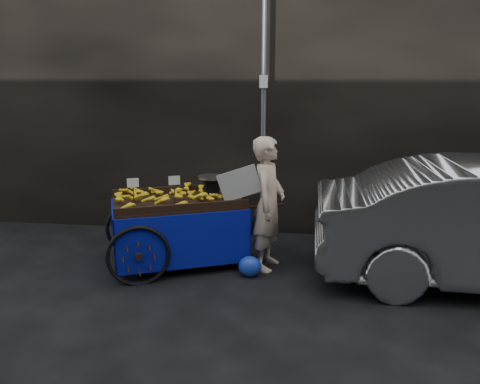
# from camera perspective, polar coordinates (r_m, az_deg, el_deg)

# --- Properties ---
(ground) EXTENTS (80.00, 80.00, 0.00)m
(ground) POSITION_cam_1_polar(r_m,az_deg,el_deg) (6.21, -1.06, -9.54)
(ground) COLOR black
(ground) RESTS_ON ground
(building_wall) EXTENTS (13.50, 2.00, 5.00)m
(building_wall) POSITION_cam_1_polar(r_m,az_deg,el_deg) (8.25, 4.29, 14.07)
(building_wall) COLOR black
(building_wall) RESTS_ON ground
(street_pole) EXTENTS (0.12, 0.10, 4.00)m
(street_pole) POSITION_cam_1_polar(r_m,az_deg,el_deg) (6.97, 2.88, 10.07)
(street_pole) COLOR slate
(street_pole) RESTS_ON ground
(banana_cart) EXTENTS (2.53, 1.84, 1.26)m
(banana_cart) POSITION_cam_1_polar(r_m,az_deg,el_deg) (6.26, -8.06, -1.94)
(banana_cart) COLOR black
(banana_cart) RESTS_ON ground
(vendor) EXTENTS (0.91, 0.70, 1.74)m
(vendor) POSITION_cam_1_polar(r_m,az_deg,el_deg) (6.05, 3.44, -1.44)
(vendor) COLOR beige
(vendor) RESTS_ON ground
(plastic_bag) EXTENTS (0.30, 0.24, 0.27)m
(plastic_bag) POSITION_cam_1_polar(r_m,az_deg,el_deg) (5.99, 1.21, -9.06)
(plastic_bag) COLOR #183AB6
(plastic_bag) RESTS_ON ground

